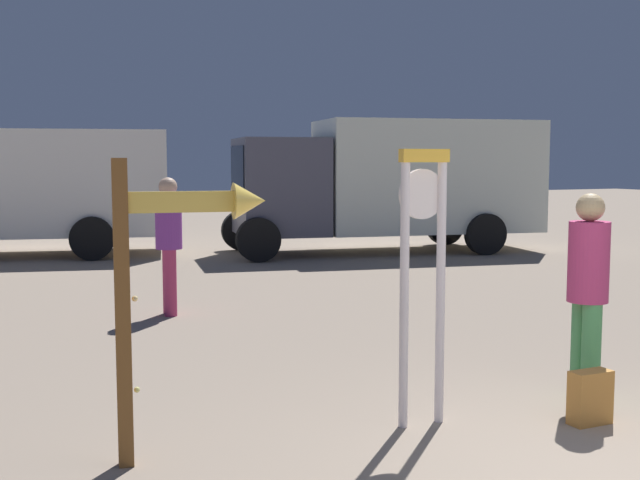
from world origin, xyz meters
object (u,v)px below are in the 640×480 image
object	(u,v)px
standing_clock	(423,260)
person_near_clock	(588,286)
backpack	(589,398)
person_distant	(169,239)
arrow_sign	(176,258)
box_truck_far	(394,180)
box_truck_near	(4,185)

from	to	relation	value
standing_clock	person_near_clock	bearing A→B (deg)	-2.85
backpack	person_distant	bearing A→B (deg)	107.93
arrow_sign	box_truck_far	bearing A→B (deg)	53.32
person_near_clock	backpack	size ratio (longest dim) A/B	4.21
box_truck_far	box_truck_near	bearing A→B (deg)	160.94
arrow_sign	person_near_clock	world-z (taller)	arrow_sign
backpack	box_truck_far	world-z (taller)	box_truck_far
standing_clock	box_truck_near	distance (m)	13.27
arrow_sign	person_near_clock	bearing A→B (deg)	-2.15
person_near_clock	box_truck_near	bearing A→B (deg)	105.95
arrow_sign	backpack	size ratio (longest dim) A/B	4.90
standing_clock	arrow_sign	distance (m)	1.90
box_truck_far	person_distant	bearing A→B (deg)	-141.09
person_distant	box_truck_far	size ratio (longest dim) A/B	0.25
box_truck_near	box_truck_far	bearing A→B (deg)	-19.06
box_truck_far	person_near_clock	bearing A→B (deg)	-111.86
person_near_clock	person_distant	bearing A→B (deg)	113.13
person_distant	box_truck_near	xyz separation A→B (m)	(-1.53, 7.93, 0.50)
person_near_clock	person_distant	xyz separation A→B (m)	(-2.24, 5.24, 0.03)
standing_clock	arrow_sign	xyz separation A→B (m)	(-1.90, 0.05, 0.10)
box_truck_near	box_truck_far	size ratio (longest dim) A/B	1.04
standing_clock	person_near_clock	distance (m)	1.61
person_near_clock	standing_clock	bearing A→B (deg)	177.15
arrow_sign	standing_clock	bearing A→B (deg)	-1.56
standing_clock	box_truck_far	bearing A→B (deg)	60.87
standing_clock	person_near_clock	size ratio (longest dim) A/B	1.20
arrow_sign	box_truck_far	size ratio (longest dim) A/B	0.28
arrow_sign	backpack	world-z (taller)	arrow_sign
standing_clock	box_truck_near	world-z (taller)	box_truck_near
box_truck_near	box_truck_far	xyz separation A→B (m)	(7.94, -2.74, 0.10)
arrow_sign	person_distant	world-z (taller)	arrow_sign
backpack	standing_clock	bearing A→B (deg)	155.35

